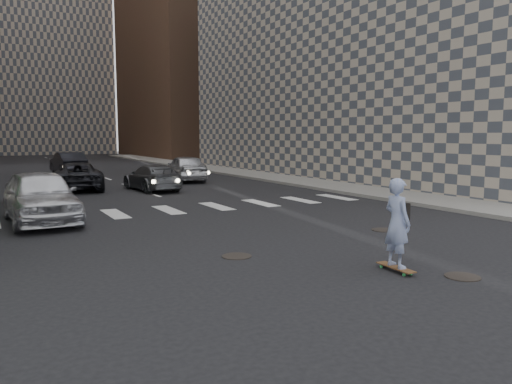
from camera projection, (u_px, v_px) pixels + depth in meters
ground at (337, 257)px, 11.57m from camera, size 160.00×160.00×0.00m
sidewalk_right at (325, 174)px, 35.91m from camera, size 13.00×80.00×0.15m
building_right at (385, 19)px, 35.27m from camera, size 15.00×33.00×22.00m
tower_right at (203, 22)px, 66.99m from camera, size 18.00×24.00×36.00m
manhole_a at (463, 277)px, 9.97m from camera, size 0.70×0.70×0.02m
manhole_b at (237, 256)px, 11.66m from camera, size 0.70×0.70×0.02m
manhole_c at (383, 230)px, 14.89m from camera, size 0.70×0.70×0.02m
skateboarder at (397, 223)px, 10.26m from camera, size 0.51×1.00×1.96m
silver_sedan at (41, 196)px, 16.15m from camera, size 2.20×5.10×1.71m
traffic_car_a at (31, 189)px, 20.22m from camera, size 1.83×4.01×1.27m
traffic_car_b at (152, 178)px, 25.59m from camera, size 2.20×4.65×1.31m
traffic_car_c at (78, 176)px, 25.82m from camera, size 3.03×5.39×1.42m
traffic_car_d at (185, 168)px, 30.73m from camera, size 2.51×4.98×1.63m
traffic_car_e at (68, 163)px, 36.62m from camera, size 2.08×4.96×1.59m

